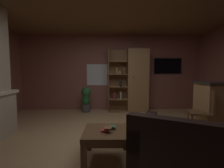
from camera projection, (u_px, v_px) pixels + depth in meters
floor at (112, 145)px, 2.70m from camera, size 6.15×5.21×0.02m
wall_back at (111, 72)px, 5.23m from camera, size 6.27×0.06×2.56m
window_pane_back at (97, 75)px, 5.20m from camera, size 0.70×0.01×0.72m
bookshelf_cabinet at (135, 81)px, 4.99m from camera, size 1.30×0.41×2.04m
leather_couch at (212, 164)px, 1.61m from camera, size 1.86×1.56×0.84m
coffee_table at (107, 136)px, 2.22m from camera, size 0.68×0.62×0.43m
table_book_0 at (105, 131)px, 2.17m from camera, size 0.12×0.10×0.03m
table_book_1 at (112, 127)px, 2.26m from camera, size 0.11×0.10×0.02m
table_book_2 at (108, 128)px, 2.13m from camera, size 0.11×0.11×0.02m
dining_chair at (205, 110)px, 3.05m from camera, size 0.52×0.52×0.92m
potted_floor_plant at (86, 98)px, 4.89m from camera, size 0.32×0.33×0.81m
wall_mounted_tv at (168, 66)px, 5.18m from camera, size 0.93×0.06×0.52m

